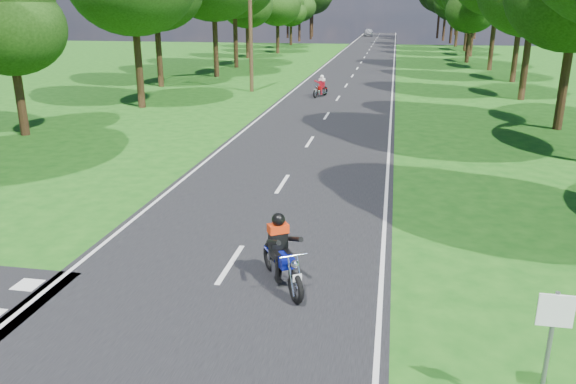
# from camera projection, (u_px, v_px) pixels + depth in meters

# --- Properties ---
(ground) EXTENTS (160.00, 160.00, 0.00)m
(ground) POSITION_uv_depth(u_px,v_px,m) (201.00, 311.00, 10.51)
(ground) COLOR #164F12
(ground) RESTS_ON ground
(main_road) EXTENTS (7.00, 140.00, 0.02)m
(main_road) POSITION_uv_depth(u_px,v_px,m) (361.00, 62.00, 57.18)
(main_road) COLOR black
(main_road) RESTS_ON ground
(road_markings) EXTENTS (7.40, 140.00, 0.01)m
(road_markings) POSITION_uv_depth(u_px,v_px,m) (359.00, 64.00, 55.45)
(road_markings) COLOR silver
(road_markings) RESTS_ON main_road
(telegraph_pole) EXTENTS (1.20, 0.26, 8.00)m
(telegraph_pole) POSITION_uv_depth(u_px,v_px,m) (251.00, 28.00, 36.40)
(telegraph_pole) COLOR #382616
(telegraph_pole) RESTS_ON ground
(road_sign) EXTENTS (0.45, 0.07, 2.00)m
(road_sign) POSITION_uv_depth(u_px,v_px,m) (551.00, 338.00, 7.25)
(road_sign) COLOR slate
(road_sign) RESTS_ON ground
(rider_near_blue) EXTENTS (1.45, 1.85, 1.50)m
(rider_near_blue) POSITION_uv_depth(u_px,v_px,m) (282.00, 251.00, 11.20)
(rider_near_blue) COLOR navy
(rider_near_blue) RESTS_ON main_road
(rider_far_red) EXTENTS (1.05, 1.70, 1.34)m
(rider_far_red) POSITION_uv_depth(u_px,v_px,m) (321.00, 86.00, 35.21)
(rider_far_red) COLOR #AC0F0D
(rider_far_red) RESTS_ON main_road
(distant_car) EXTENTS (1.94, 4.45, 1.49)m
(distant_car) POSITION_uv_depth(u_px,v_px,m) (368.00, 32.00, 108.20)
(distant_car) COLOR #ABAFB3
(distant_car) RESTS_ON main_road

